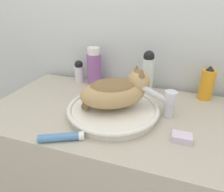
{
  "coord_description": "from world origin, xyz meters",
  "views": [
    {
      "loc": [
        0.18,
        -0.41,
        1.33
      ],
      "look_at": [
        -0.04,
        0.25,
        0.99
      ],
      "focal_mm": 32.0,
      "sensor_mm": 36.0,
      "label": 1
    }
  ],
  "objects_px": {
    "cat": "(116,90)",
    "faucet": "(166,101)",
    "deodorant_stick": "(79,71)",
    "mouthwash_bottle": "(94,67)",
    "spray_bottle_trigger": "(207,84)",
    "cream_tube": "(62,137)",
    "lotion_bottle_white": "(148,71)",
    "soap_bar": "(182,137)"
  },
  "relations": [
    {
      "from": "faucet",
      "to": "cream_tube",
      "type": "xyz_separation_m",
      "value": [
        -0.31,
        -0.27,
        -0.05
      ]
    },
    {
      "from": "cat",
      "to": "spray_bottle_trigger",
      "type": "xyz_separation_m",
      "value": [
        0.36,
        0.27,
        -0.03
      ]
    },
    {
      "from": "faucet",
      "to": "soap_bar",
      "type": "relative_size",
      "value": 2.23
    },
    {
      "from": "faucet",
      "to": "mouthwash_bottle",
      "type": "relative_size",
      "value": 0.72
    },
    {
      "from": "mouthwash_bottle",
      "to": "spray_bottle_trigger",
      "type": "relative_size",
      "value": 1.25
    },
    {
      "from": "cream_tube",
      "to": "cat",
      "type": "bearing_deg",
      "value": 61.8
    },
    {
      "from": "faucet",
      "to": "deodorant_stick",
      "type": "height_order",
      "value": "faucet"
    },
    {
      "from": "cat",
      "to": "spray_bottle_trigger",
      "type": "relative_size",
      "value": 1.88
    },
    {
      "from": "cat",
      "to": "faucet",
      "type": "relative_size",
      "value": 2.08
    },
    {
      "from": "cat",
      "to": "lotion_bottle_white",
      "type": "relative_size",
      "value": 1.46
    },
    {
      "from": "spray_bottle_trigger",
      "to": "soap_bar",
      "type": "bearing_deg",
      "value": -104.63
    },
    {
      "from": "soap_bar",
      "to": "mouthwash_bottle",
      "type": "bearing_deg",
      "value": 142.26
    },
    {
      "from": "deodorant_stick",
      "to": "soap_bar",
      "type": "distance_m",
      "value": 0.68
    },
    {
      "from": "spray_bottle_trigger",
      "to": "faucet",
      "type": "bearing_deg",
      "value": -126.37
    },
    {
      "from": "lotion_bottle_white",
      "to": "soap_bar",
      "type": "relative_size",
      "value": 3.18
    },
    {
      "from": "lotion_bottle_white",
      "to": "cream_tube",
      "type": "bearing_deg",
      "value": -112.05
    },
    {
      "from": "faucet",
      "to": "cream_tube",
      "type": "bearing_deg",
      "value": 25.78
    },
    {
      "from": "deodorant_stick",
      "to": "cream_tube",
      "type": "xyz_separation_m",
      "value": [
        0.18,
        -0.49,
        -0.05
      ]
    },
    {
      "from": "cat",
      "to": "soap_bar",
      "type": "bearing_deg",
      "value": -52.68
    },
    {
      "from": "mouthwash_bottle",
      "to": "soap_bar",
      "type": "height_order",
      "value": "mouthwash_bottle"
    },
    {
      "from": "faucet",
      "to": "cream_tube",
      "type": "distance_m",
      "value": 0.42
    },
    {
      "from": "faucet",
      "to": "soap_bar",
      "type": "distance_m",
      "value": 0.17
    },
    {
      "from": "cream_tube",
      "to": "soap_bar",
      "type": "distance_m",
      "value": 0.4
    },
    {
      "from": "faucet",
      "to": "lotion_bottle_white",
      "type": "distance_m",
      "value": 0.25
    },
    {
      "from": "soap_bar",
      "to": "deodorant_stick",
      "type": "bearing_deg",
      "value": 147.12
    },
    {
      "from": "cat",
      "to": "deodorant_stick",
      "type": "height_order",
      "value": "cat"
    },
    {
      "from": "mouthwash_bottle",
      "to": "cream_tube",
      "type": "height_order",
      "value": "mouthwash_bottle"
    },
    {
      "from": "faucet",
      "to": "soap_bar",
      "type": "xyz_separation_m",
      "value": [
        0.07,
        -0.14,
        -0.06
      ]
    },
    {
      "from": "faucet",
      "to": "deodorant_stick",
      "type": "distance_m",
      "value": 0.55
    },
    {
      "from": "deodorant_stick",
      "to": "cream_tube",
      "type": "bearing_deg",
      "value": -69.68
    },
    {
      "from": "deodorant_stick",
      "to": "mouthwash_bottle",
      "type": "xyz_separation_m",
      "value": [
        0.09,
        0.0,
        0.04
      ]
    },
    {
      "from": "spray_bottle_trigger",
      "to": "cream_tube",
      "type": "height_order",
      "value": "spray_bottle_trigger"
    },
    {
      "from": "mouthwash_bottle",
      "to": "cat",
      "type": "bearing_deg",
      "value": -52.19
    },
    {
      "from": "cream_tube",
      "to": "soap_bar",
      "type": "bearing_deg",
      "value": 18.52
    },
    {
      "from": "cream_tube",
      "to": "soap_bar",
      "type": "xyz_separation_m",
      "value": [
        0.38,
        0.13,
        -0.0
      ]
    },
    {
      "from": "cat",
      "to": "spray_bottle_trigger",
      "type": "bearing_deg",
      "value": 4.32
    },
    {
      "from": "lotion_bottle_white",
      "to": "spray_bottle_trigger",
      "type": "height_order",
      "value": "lotion_bottle_white"
    },
    {
      "from": "lotion_bottle_white",
      "to": "mouthwash_bottle",
      "type": "distance_m",
      "value": 0.29
    },
    {
      "from": "faucet",
      "to": "lotion_bottle_white",
      "type": "height_order",
      "value": "lotion_bottle_white"
    },
    {
      "from": "cat",
      "to": "mouthwash_bottle",
      "type": "distance_m",
      "value": 0.34
    },
    {
      "from": "spray_bottle_trigger",
      "to": "cream_tube",
      "type": "distance_m",
      "value": 0.69
    },
    {
      "from": "cat",
      "to": "lotion_bottle_white",
      "type": "distance_m",
      "value": 0.28
    }
  ]
}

